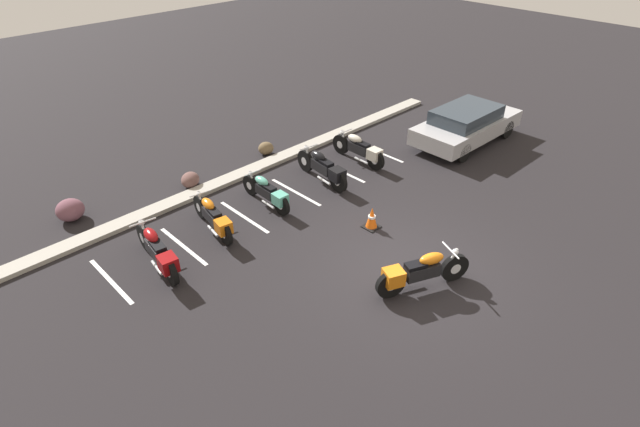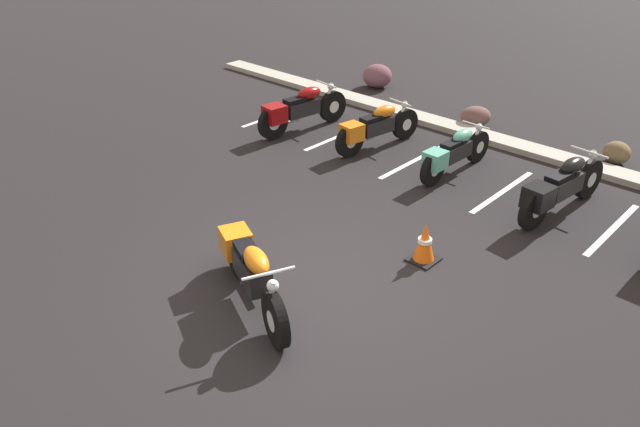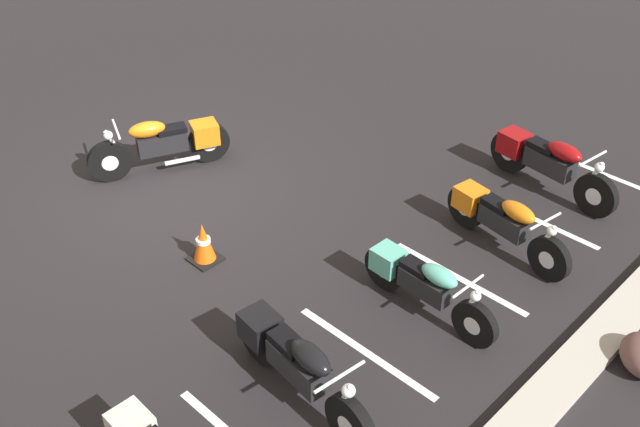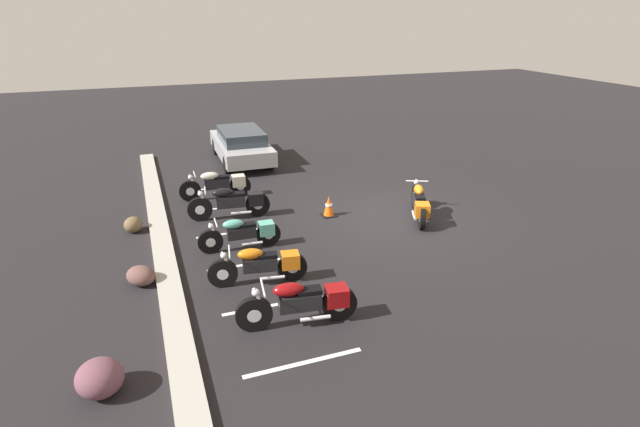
# 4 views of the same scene
# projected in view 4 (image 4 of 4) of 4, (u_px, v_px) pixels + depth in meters

# --- Properties ---
(ground) EXTENTS (60.00, 60.00, 0.00)m
(ground) POSITION_uv_depth(u_px,v_px,m) (394.00, 217.00, 14.36)
(ground) COLOR black
(motorcycle_orange_featured) EXTENTS (2.15, 1.11, 0.90)m
(motorcycle_orange_featured) POSITION_uv_depth(u_px,v_px,m) (419.00, 203.00, 14.02)
(motorcycle_orange_featured) COLOR black
(motorcycle_orange_featured) RESTS_ON ground
(parked_bike_0) EXTENTS (0.72, 2.30, 0.91)m
(parked_bike_0) POSITION_uv_depth(u_px,v_px,m) (303.00, 302.00, 9.28)
(parked_bike_0) COLOR black
(parked_bike_0) RESTS_ON ground
(parked_bike_1) EXTENTS (0.71, 2.13, 0.84)m
(parked_bike_1) POSITION_uv_depth(u_px,v_px,m) (263.00, 264.00, 10.72)
(parked_bike_1) COLOR black
(parked_bike_1) RESTS_ON ground
(parked_bike_2) EXTENTS (0.58, 2.05, 0.81)m
(parked_bike_2) POSITION_uv_depth(u_px,v_px,m) (244.00, 233.00, 12.28)
(parked_bike_2) COLOR black
(parked_bike_2) RESTS_ON ground
(parked_bike_3) EXTENTS (0.70, 2.31, 0.91)m
(parked_bike_3) POSITION_uv_depth(u_px,v_px,m) (233.00, 202.00, 14.09)
(parked_bike_3) COLOR black
(parked_bike_3) RESTS_ON ground
(parked_bike_4) EXTENTS (0.62, 2.22, 0.87)m
(parked_bike_4) POSITION_uv_depth(u_px,v_px,m) (219.00, 184.00, 15.60)
(parked_bike_4) COLOR black
(parked_bike_4) RESTS_ON ground
(car_silver) EXTENTS (4.33, 1.88, 1.29)m
(car_silver) POSITION_uv_depth(u_px,v_px,m) (241.00, 145.00, 19.29)
(car_silver) COLOR black
(car_silver) RESTS_ON ground
(concrete_curb) EXTENTS (18.00, 0.50, 0.12)m
(concrete_curb) POSITION_uv_depth(u_px,v_px,m) (163.00, 249.00, 12.28)
(concrete_curb) COLOR #A8A399
(concrete_curb) RESTS_ON ground
(landscape_rock_0) EXTENTS (0.98, 0.97, 0.59)m
(landscape_rock_0) POSITION_uv_depth(u_px,v_px,m) (100.00, 378.00, 7.64)
(landscape_rock_0) COLOR brown
(landscape_rock_0) RESTS_ON ground
(landscape_rock_1) EXTENTS (0.64, 0.61, 0.42)m
(landscape_rock_1) POSITION_uv_depth(u_px,v_px,m) (133.00, 225.00, 13.29)
(landscape_rock_1) COLOR brown
(landscape_rock_1) RESTS_ON ground
(landscape_rock_2) EXTENTS (0.83, 0.84, 0.43)m
(landscape_rock_2) POSITION_uv_depth(u_px,v_px,m) (141.00, 276.00, 10.73)
(landscape_rock_2) COLOR brown
(landscape_rock_2) RESTS_ON ground
(traffic_cone) EXTENTS (0.40, 0.40, 0.60)m
(traffic_cone) POSITION_uv_depth(u_px,v_px,m) (329.00, 206.00, 14.31)
(traffic_cone) COLOR black
(traffic_cone) RESTS_ON ground
(stall_line_0) EXTENTS (0.10, 2.10, 0.00)m
(stall_line_0) POSITION_uv_depth(u_px,v_px,m) (304.00, 363.00, 8.41)
(stall_line_0) COLOR white
(stall_line_0) RESTS_ON ground
(stall_line_1) EXTENTS (0.10, 2.10, 0.00)m
(stall_line_1) POSITION_uv_depth(u_px,v_px,m) (274.00, 305.00, 10.06)
(stall_line_1) COLOR white
(stall_line_1) RESTS_ON ground
(stall_line_2) EXTENTS (0.10, 2.10, 0.00)m
(stall_line_2) POSITION_uv_depth(u_px,v_px,m) (252.00, 263.00, 11.70)
(stall_line_2) COLOR white
(stall_line_2) RESTS_ON ground
(stall_line_3) EXTENTS (0.10, 2.10, 0.00)m
(stall_line_3) POSITION_uv_depth(u_px,v_px,m) (236.00, 232.00, 13.35)
(stall_line_3) COLOR white
(stall_line_3) RESTS_ON ground
(stall_line_4) EXTENTS (0.10, 2.10, 0.00)m
(stall_line_4) POSITION_uv_depth(u_px,v_px,m) (223.00, 208.00, 14.99)
(stall_line_4) COLOR white
(stall_line_4) RESTS_ON ground
(stall_line_5) EXTENTS (0.10, 2.10, 0.00)m
(stall_line_5) POSITION_uv_depth(u_px,v_px,m) (213.00, 188.00, 16.64)
(stall_line_5) COLOR white
(stall_line_5) RESTS_ON ground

